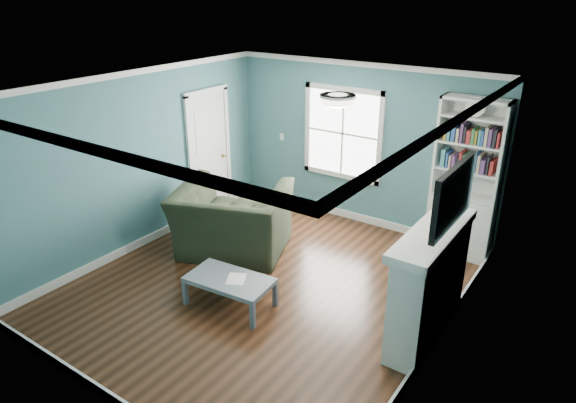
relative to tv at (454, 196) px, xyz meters
The scene contains 13 objects.
floor 2.80m from the tv, behind, with size 5.00×5.00×0.00m, color black.
room_walls 2.21m from the tv, behind, with size 5.00×5.00×5.00m.
trim 2.26m from the tv, behind, with size 4.50×5.00×2.60m.
window 3.40m from the tv, 137.57° to the left, with size 1.40×0.06×1.50m.
bookshelf 2.29m from the tv, 101.57° to the left, with size 0.90×0.35×2.31m.
fireplace 1.10m from the tv, behind, with size 0.44×1.58×1.30m.
tv is the anchor object (origin of this frame).
door 4.63m from the tv, 164.80° to the left, with size 0.12×0.98×2.17m.
ceiling_fixture 1.54m from the tv, behind, with size 0.38×0.38×0.15m.
light_switch 4.38m from the tv, 148.30° to the left, with size 0.08×0.01×0.12m, color white.
recliner 3.35m from the tv, behind, with size 1.54×1.00×1.35m, color black.
coffee_table 2.82m from the tv, 160.70° to the right, with size 1.09×0.66×0.38m.
paper_sheet 2.72m from the tv, 160.84° to the right, with size 0.22×0.27×0.00m, color white.
Camera 1 is at (3.51, -4.62, 3.67)m, focal length 32.00 mm.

